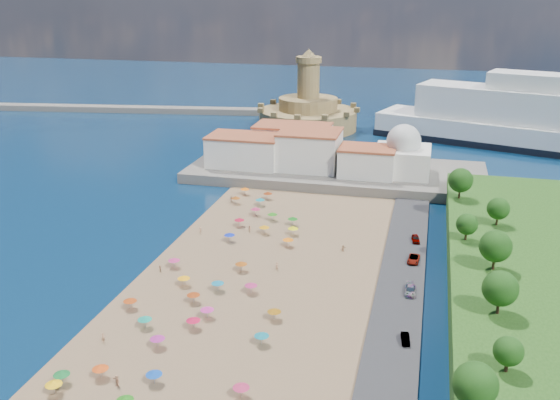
# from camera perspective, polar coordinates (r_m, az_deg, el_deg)

# --- Properties ---
(ground) EXTENTS (700.00, 700.00, 0.00)m
(ground) POSITION_cam_1_polar(r_m,az_deg,el_deg) (129.32, -4.40, -6.73)
(ground) COLOR #071938
(ground) RESTS_ON ground
(terrace) EXTENTS (90.00, 36.00, 3.00)m
(terrace) POSITION_cam_1_polar(r_m,az_deg,el_deg) (193.30, 5.14, 2.53)
(terrace) COLOR #59544C
(terrace) RESTS_ON ground
(jetty) EXTENTS (18.00, 70.00, 2.40)m
(jetty) POSITION_cam_1_polar(r_m,az_deg,el_deg) (230.54, 1.07, 5.23)
(jetty) COLOR #59544C
(jetty) RESTS_ON ground
(breakwater) EXTENTS (199.03, 34.77, 2.60)m
(breakwater) POSITION_cam_1_polar(r_m,az_deg,el_deg) (306.76, -15.29, 8.05)
(breakwater) COLOR #59544C
(breakwater) RESTS_ON ground
(waterfront_buildings) EXTENTS (57.00, 29.00, 11.00)m
(waterfront_buildings) POSITION_cam_1_polar(r_m,az_deg,el_deg) (194.50, 1.41, 4.66)
(waterfront_buildings) COLOR silver
(waterfront_buildings) RESTS_ON terrace
(domed_building) EXTENTS (16.00, 16.00, 15.00)m
(domed_building) POSITION_cam_1_polar(r_m,az_deg,el_deg) (187.57, 11.17, 4.10)
(domed_building) COLOR silver
(domed_building) RESTS_ON terrace
(fortress) EXTENTS (40.00, 40.00, 32.40)m
(fortress) POSITION_cam_1_polar(r_m,az_deg,el_deg) (258.04, 2.57, 7.95)
(fortress) COLOR #A68D53
(fortress) RESTS_ON ground
(beach_parasols) EXTENTS (29.73, 116.65, 2.20)m
(beach_parasols) POSITION_cam_1_polar(r_m,az_deg,el_deg) (117.55, -6.94, -8.42)
(beach_parasols) COLOR gray
(beach_parasols) RESTS_ON beach
(beachgoers) EXTENTS (36.24, 94.64, 1.86)m
(beachgoers) POSITION_cam_1_polar(r_m,az_deg,el_deg) (127.07, -5.34, -6.69)
(beachgoers) COLOR tan
(beachgoers) RESTS_ON beach
(parked_cars) EXTENTS (2.67, 47.86, 1.45)m
(parked_cars) POSITION_cam_1_polar(r_m,az_deg,el_deg) (129.47, 12.00, -6.40)
(parked_cars) COLOR gray
(parked_cars) RESTS_ON promenade
(hillside_trees) EXTENTS (13.35, 110.32, 7.71)m
(hillside_trees) POSITION_cam_1_polar(r_m,az_deg,el_deg) (114.20, 18.15, -5.62)
(hillside_trees) COLOR #382314
(hillside_trees) RESTS_ON hillside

